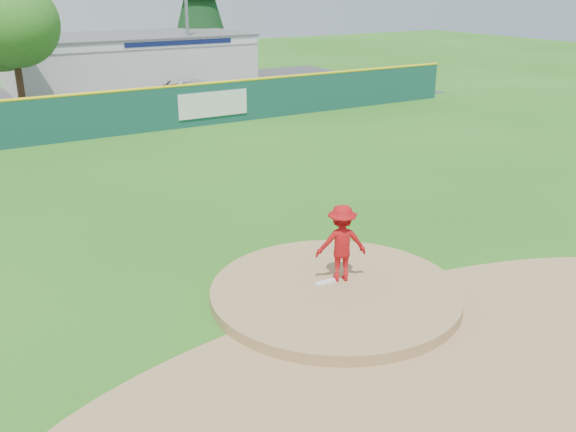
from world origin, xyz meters
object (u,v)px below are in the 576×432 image
pitcher (341,243)px  deciduous_tree (11,25)px  pool_building_grp (129,60)px  van (189,89)px

pitcher → deciduous_tree: 25.05m
pool_building_grp → van: bearing=-82.7°
van → pool_building_grp: (-0.98, 7.61, 0.95)m
van → deciduous_tree: bearing=62.7°
pitcher → van: (6.63, 24.09, -0.42)m
deciduous_tree → pitcher: bearing=-84.6°
pitcher → pool_building_grp: bearing=-77.3°
pool_building_grp → deciduous_tree: bearing=-138.8°
deciduous_tree → van: bearing=-3.9°
pool_building_grp → pitcher: bearing=-100.1°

